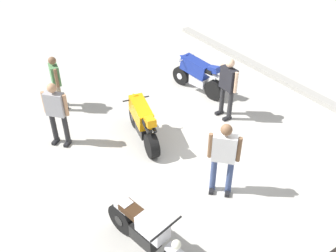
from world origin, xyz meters
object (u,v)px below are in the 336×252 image
Objects in this scene: motorcycle_silver_cruiser at (147,233)px; motorcycle_orange_sportbike at (142,121)px; motorcycle_blue_sportbike at (197,74)px; person_in_green_shirt at (56,80)px; person_in_gray_shirt at (56,110)px; person_in_white_shirt at (224,155)px; person_in_black_shirt at (228,84)px.

motorcycle_orange_sportbike is (-3.00, 1.64, 0.07)m from motorcycle_silver_cruiser.
motorcycle_blue_sportbike is at bearing -52.80° from motorcycle_orange_sportbike.
person_in_green_shirt reaches higher than motorcycle_silver_cruiser.
person_in_white_shirt is at bearing 80.56° from person_in_gray_shirt.
person_in_white_shirt reaches higher than motorcycle_blue_sportbike.
motorcycle_orange_sportbike is 1.10× the size of person_in_black_shirt.
motorcycle_orange_sportbike is 1.00× the size of motorcycle_blue_sportbike.
person_in_black_shirt is at bearing 120.45° from person_in_gray_shirt.
motorcycle_blue_sportbike is 1.21× the size of person_in_green_shirt.
motorcycle_blue_sportbike is 4.18m from person_in_green_shirt.
motorcycle_silver_cruiser is 2.23m from person_in_white_shirt.
motorcycle_blue_sportbike is 1.11× the size of person_in_white_shirt.
motorcycle_silver_cruiser is 1.06× the size of motorcycle_orange_sportbike.
motorcycle_orange_sportbike reaches higher than motorcycle_silver_cruiser.
motorcycle_orange_sportbike is 2.54m from person_in_black_shirt.
person_in_gray_shirt is (0.26, -4.48, 0.38)m from motorcycle_blue_sportbike.
motorcycle_orange_sportbike is at bearing -5.79° from person_in_black_shirt.
motorcycle_silver_cruiser is at bearing 121.85° from motorcycle_blue_sportbike.
motorcycle_silver_cruiser is 3.41m from motorcycle_orange_sportbike.
person_in_gray_shirt is at bearing 80.46° from motorcycle_blue_sportbike.
motorcycle_blue_sportbike is 1.10× the size of person_in_black_shirt.
motorcycle_orange_sportbike is at bearing -122.83° from person_in_white_shirt.
person_in_black_shirt is at bearing 159.88° from motorcycle_blue_sportbike.
person_in_gray_shirt reaches higher than motorcycle_silver_cruiser.
person_in_white_shirt is (3.80, -2.20, 0.41)m from motorcycle_blue_sportbike.
person_in_green_shirt is (-1.65, 0.55, -0.07)m from person_in_gray_shirt.
person_in_green_shirt is (-1.38, -3.93, 0.31)m from motorcycle_blue_sportbike.
person_in_white_shirt is at bearing 90.39° from motorcycle_silver_cruiser.
motorcycle_silver_cruiser is 5.70m from person_in_green_shirt.
motorcycle_silver_cruiser is 4.95m from person_in_black_shirt.
motorcycle_silver_cruiser is at bearing 162.86° from motorcycle_orange_sportbike.
motorcycle_orange_sportbike is 1.12× the size of person_in_white_shirt.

